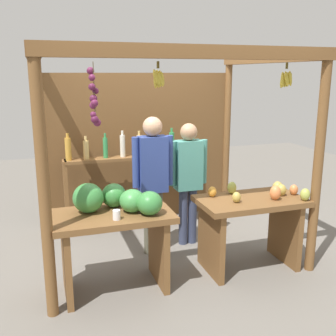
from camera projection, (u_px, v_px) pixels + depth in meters
ground_plane at (163, 246)px, 4.91m from camera, size 12.00×12.00×0.00m
market_stall at (151, 131)px, 5.00m from camera, size 2.82×2.21×2.33m
fruit_counter_left at (114, 222)px, 3.81m from camera, size 1.13×0.67×1.08m
fruit_counter_right at (252, 217)px, 4.27m from camera, size 1.13×0.64×0.95m
bottle_shelf_unit at (131, 170)px, 5.38m from camera, size 1.81×0.22×1.36m
vendor_man at (153, 173)px, 4.53m from camera, size 0.48×0.22×1.62m
vendor_woman at (188, 174)px, 4.81m from camera, size 0.48×0.21×1.52m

